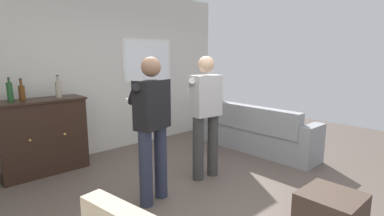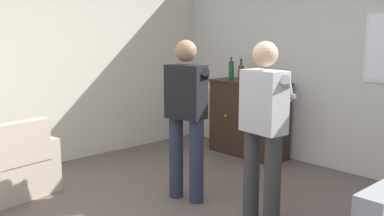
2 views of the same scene
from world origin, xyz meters
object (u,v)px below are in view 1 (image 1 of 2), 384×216
bottle_liquor_amber (10,92)px  ottoman (331,213)px  bottle_wine_green (22,92)px  person_standing_right (205,111)px  sideboard_cabinet (43,136)px  bottle_spirits_clear (58,89)px  couch (253,132)px  person_standing_left (152,123)px

bottle_liquor_amber → ottoman: bearing=-61.3°
bottle_liquor_amber → ottoman: 4.08m
bottle_wine_green → person_standing_right: 2.52m
sideboard_cabinet → ottoman: bearing=-65.9°
bottle_liquor_amber → person_standing_right: person_standing_right is taller
bottle_wine_green → bottle_spirits_clear: size_ratio=0.92×
couch → bottle_liquor_amber: size_ratio=6.97×
bottle_liquor_amber → bottle_wine_green: bearing=17.3°
bottle_spirits_clear → ottoman: (1.28, -3.46, -1.01)m
sideboard_cabinet → bottle_wine_green: size_ratio=3.90×
bottle_spirits_clear → person_standing_right: size_ratio=0.20×
couch → ottoman: couch is taller
bottle_wine_green → person_standing_right: (1.79, -1.76, -0.25)m
couch → ottoman: 2.50m
sideboard_cabinet → bottle_spirits_clear: bearing=-1.6°
bottle_liquor_amber → ottoman: (1.90, -3.47, -1.02)m
person_standing_left → bottle_spirits_clear: bearing=102.3°
person_standing_left → couch: bearing=7.5°
bottle_wine_green → person_standing_right: bearing=-44.5°
sideboard_cabinet → bottle_liquor_amber: 0.76m
couch → person_standing_left: size_ratio=1.36×
bottle_liquor_amber → bottle_spirits_clear: same height
bottle_liquor_amber → ottoman: bottle_liquor_amber is taller
bottle_liquor_amber → person_standing_left: (1.00, -1.79, -0.28)m
sideboard_cabinet → bottle_wine_green: (-0.20, 0.05, 0.65)m
bottle_spirits_clear → person_standing_right: (1.33, -1.70, -0.27)m
couch → bottle_liquor_amber: bottle_liquor_amber is taller
bottle_wine_green → bottle_spirits_clear: bottle_spirits_clear is taller
ottoman → person_standing_left: size_ratio=0.32×
sideboard_cabinet → bottle_wine_green: 0.68m
couch → bottle_liquor_amber: (-3.39, 1.47, 0.89)m
person_standing_left → person_standing_right: same height
bottle_wine_green → person_standing_right: size_ratio=0.18×
ottoman → person_standing_left: bearing=118.1°
bottle_spirits_clear → ottoman: bottle_spirits_clear is taller
ottoman → person_standing_right: 1.91m
bottle_liquor_amber → person_standing_left: 2.07m
bottle_wine_green → bottle_spirits_clear: (0.46, -0.06, 0.01)m
person_standing_left → person_standing_right: bearing=4.6°
bottle_liquor_amber → person_standing_right: bearing=-41.4°
couch → person_standing_left: person_standing_left is taller
sideboard_cabinet → person_standing_left: bearing=-69.9°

